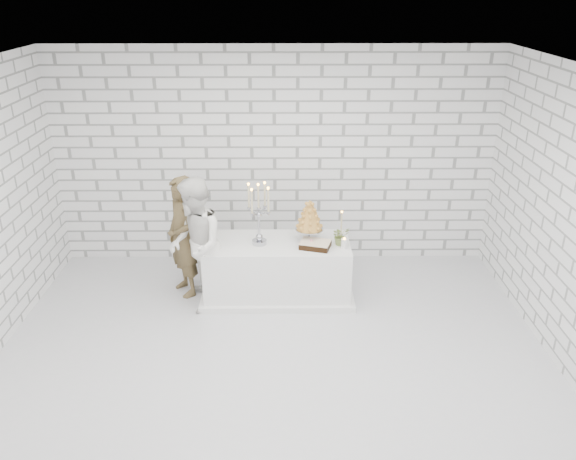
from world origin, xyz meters
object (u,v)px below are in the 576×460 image
object	(u,v)px
groom	(183,237)
croquembouche	(309,221)
bride	(196,245)
cake_table	(277,269)
candelabra	(259,214)

from	to	relation	value
groom	croquembouche	world-z (taller)	groom
bride	cake_table	bearing A→B (deg)	92.25
bride	candelabra	size ratio (longest dim) A/B	2.10
groom	candelabra	world-z (taller)	groom
cake_table	candelabra	bearing A→B (deg)	-169.78
cake_table	candelabra	size ratio (longest dim) A/B	2.28
cake_table	groom	distance (m)	1.26
bride	croquembouche	distance (m)	1.41
groom	cake_table	bearing A→B (deg)	52.67
cake_table	croquembouche	world-z (taller)	croquembouche
cake_table	groom	xyz separation A→B (m)	(-1.19, 0.10, 0.41)
croquembouche	groom	bearing A→B (deg)	177.85
groom	bride	bearing A→B (deg)	-0.56
groom	candelabra	bearing A→B (deg)	49.30
groom	candelabra	distance (m)	1.04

